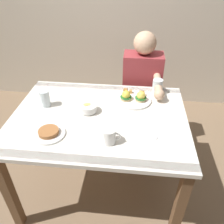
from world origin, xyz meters
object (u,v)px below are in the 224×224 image
Objects in this scene: eggs_benedict_plate at (133,98)px; water_glass_near at (157,87)px; fruit_bowl at (88,108)px; diner_person at (142,87)px; side_plate at (49,133)px; coffee_mug at (109,136)px; water_glass_far at (45,99)px; fork at (148,134)px; dining_table at (99,128)px.

water_glass_near is at bearing 37.47° from eggs_benedict_plate.
diner_person is (0.38, 0.56, -0.12)m from fruit_bowl.
eggs_benedict_plate reaches higher than side_plate.
fruit_bowl is 1.08× the size of coffee_mug.
water_glass_far is at bearing -167.86° from eggs_benedict_plate.
coffee_mug is 0.99× the size of water_glass_near.
diner_person is (-0.03, 0.76, -0.09)m from fork.
water_glass_far reaches higher than dining_table.
dining_table is 0.44m from water_glass_far.
coffee_mug is 0.89m from diner_person.
water_glass_far is at bearing 146.01° from coffee_mug.
water_glass_far is 0.61× the size of side_plate.
fruit_bowl is at bearing -7.79° from water_glass_far.
diner_person is at bearing 63.43° from dining_table.
fork is (0.10, -0.38, -0.02)m from eggs_benedict_plate.
eggs_benedict_plate is at bearing -100.66° from diner_person.
fork is 0.77m from water_glass_far.
fork is at bearing 22.90° from coffee_mug.
side_plate is at bearing 175.83° from coffee_mug.
eggs_benedict_plate is 0.64m from water_glass_far.
fork is (0.23, 0.10, -0.05)m from coffee_mug.
water_glass_near reaches higher than side_plate.
eggs_benedict_plate is 0.23m from water_glass_near.
dining_table is at bearing 39.36° from side_plate.
side_plate is at bearing -68.07° from water_glass_far.
fork is at bearing -98.62° from water_glass_near.
dining_table is 0.38m from fork.
water_glass_far is at bearing 161.78° from fork.
dining_table is at bearing 155.02° from fork.
water_glass_far is (-0.32, 0.04, 0.03)m from fruit_bowl.
fruit_bowl is at bearing 121.60° from coffee_mug.
diner_person is at bearing 76.93° from coffee_mug.
coffee_mug is at bearing -67.91° from dining_table.
water_glass_far is at bearing 111.93° from side_plate.
fork is 0.52m from water_glass_near.
eggs_benedict_plate is at bearing 12.14° from water_glass_far.
eggs_benedict_plate is (0.23, 0.22, 0.13)m from dining_table.
fruit_bowl reaches higher than side_plate.
coffee_mug is at bearing -58.40° from fruit_bowl.
coffee_mug reaches higher than fork.
water_glass_near is at bearing 33.04° from fruit_bowl.
eggs_benedict_plate is 1.97× the size of fork.
dining_table is at bearing -116.57° from diner_person.
side_plate reaches higher than dining_table.
fruit_bowl is 0.60× the size of side_plate.
fruit_bowl is at bearing 154.40° from fork.
fruit_bowl is 0.88× the size of fork.
fork is 0.61m from side_plate.
water_glass_near is (0.49, 0.32, 0.02)m from fruit_bowl.
eggs_benedict_plate is 0.40m from diner_person.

